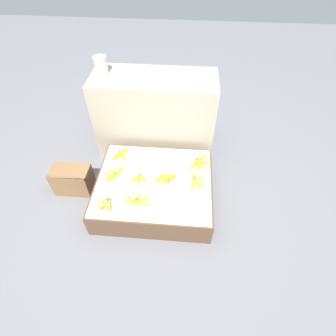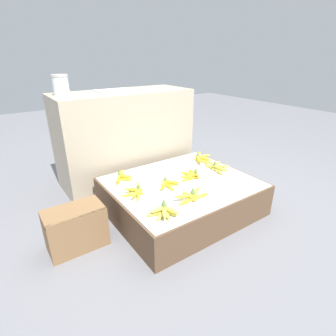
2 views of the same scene
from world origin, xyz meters
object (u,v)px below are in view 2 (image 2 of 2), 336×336
at_px(foam_tray_white, 112,91).
at_px(glass_jar, 61,85).
at_px(banana_bunch_front_midleft, 192,196).
at_px(banana_bunch_back_right, 200,158).
at_px(banana_bunch_back_left, 121,177).
at_px(wooden_crate, 76,228).
at_px(banana_bunch_middle_left, 136,191).
at_px(banana_bunch_middle_right, 217,167).
at_px(banana_bunch_middle_midleft, 167,184).
at_px(banana_bunch_front_left, 164,211).
at_px(banana_bunch_middle_midright, 192,175).

bearing_deg(foam_tray_white, glass_jar, 177.25).
bearing_deg(foam_tray_white, banana_bunch_front_midleft, -87.16).
distance_m(banana_bunch_back_right, glass_jar, 1.32).
bearing_deg(foam_tray_white, banana_bunch_back_left, -111.42).
bearing_deg(wooden_crate, banana_bunch_middle_left, -2.25).
xyz_separation_m(banana_bunch_middle_right, glass_jar, (-0.96, 0.82, 0.65)).
bearing_deg(banana_bunch_back_right, banana_bunch_middle_left, -164.28).
height_order(banana_bunch_middle_left, banana_bunch_middle_right, banana_bunch_middle_right).
xyz_separation_m(banana_bunch_middle_left, glass_jar, (-0.20, 0.80, 0.65)).
relative_size(banana_bunch_middle_midleft, foam_tray_white, 0.64).
distance_m(banana_bunch_back_left, banana_bunch_back_right, 0.78).
distance_m(banana_bunch_front_left, banana_bunch_middle_right, 0.81).
bearing_deg(banana_bunch_middle_left, banana_bunch_back_right, 15.72).
height_order(banana_bunch_front_left, banana_bunch_back_right, banana_bunch_front_left).
relative_size(wooden_crate, banana_bunch_middle_midright, 1.65).
bearing_deg(banana_bunch_back_left, banana_bunch_front_left, -90.48).
xyz_separation_m(banana_bunch_middle_midright, banana_bunch_back_left, (-0.48, 0.28, 0.00)).
relative_size(banana_bunch_middle_midright, banana_bunch_back_right, 0.91).
relative_size(banana_bunch_middle_midleft, banana_bunch_middle_right, 0.73).
bearing_deg(banana_bunch_middle_right, glass_jar, 139.68).
bearing_deg(wooden_crate, glass_jar, 73.61).
height_order(wooden_crate, banana_bunch_middle_left, banana_bunch_middle_left).
distance_m(wooden_crate, glass_jar, 1.14).
bearing_deg(banana_bunch_middle_left, glass_jar, 104.34).
bearing_deg(banana_bunch_middle_midright, banana_bunch_back_left, 149.91).
relative_size(banana_bunch_middle_midleft, banana_bunch_back_left, 0.97).
distance_m(banana_bunch_front_midleft, banana_bunch_middle_midright, 0.34).
bearing_deg(wooden_crate, banana_bunch_middle_midright, -2.14).
bearing_deg(banana_bunch_front_left, wooden_crate, 141.62).
distance_m(banana_bunch_middle_right, banana_bunch_back_left, 0.80).
height_order(banana_bunch_front_left, banana_bunch_middle_midright, banana_bunch_front_left).
bearing_deg(banana_bunch_front_midleft, banana_bunch_front_left, -168.79).
height_order(banana_bunch_middle_midright, banana_bunch_back_right, banana_bunch_middle_midright).
bearing_deg(glass_jar, banana_bunch_middle_right, -40.32).
xyz_separation_m(wooden_crate, banana_bunch_front_left, (0.44, -0.35, 0.15)).
bearing_deg(banana_bunch_middle_midright, banana_bunch_middle_left, 177.95).
bearing_deg(banana_bunch_middle_right, wooden_crate, 178.36).
relative_size(banana_bunch_front_midleft, banana_bunch_back_right, 1.10).
bearing_deg(banana_bunch_front_left, banana_bunch_front_midleft, 11.21).
bearing_deg(banana_bunch_front_left, banana_bunch_back_left, 89.52).
relative_size(banana_bunch_middle_left, banana_bunch_middle_midleft, 1.18).
relative_size(wooden_crate, banana_bunch_back_right, 1.50).
distance_m(banana_bunch_middle_midleft, glass_jar, 1.15).
height_order(banana_bunch_front_midleft, glass_jar, glass_jar).
bearing_deg(wooden_crate, banana_bunch_front_left, -38.38).
xyz_separation_m(wooden_crate, foam_tray_white, (0.65, 0.76, 0.72)).
xyz_separation_m(banana_bunch_middle_left, banana_bunch_middle_midleft, (0.24, -0.03, -0.00)).
bearing_deg(banana_bunch_front_left, glass_jar, 100.52).
height_order(banana_bunch_middle_midleft, foam_tray_white, foam_tray_white).
height_order(banana_bunch_back_left, foam_tray_white, foam_tray_white).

